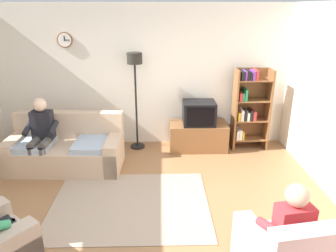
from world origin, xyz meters
TOP-DOWN VIEW (x-y plane):
  - ground_plane at (0.00, 0.00)m, footprint 12.00×12.00m
  - back_wall_assembly at (-0.00, 2.66)m, footprint 6.20×0.17m
  - couch at (-1.29, 1.56)m, footprint 1.93×0.95m
  - tv_stand at (1.06, 2.25)m, footprint 1.10×0.56m
  - tv at (1.06, 2.23)m, footprint 0.60×0.49m
  - bookshelf at (2.02, 2.32)m, footprint 0.68×0.36m
  - floor_lamp at (-0.12, 2.35)m, footprint 0.28×0.28m
  - area_rug at (-0.10, 0.37)m, footprint 2.20×1.70m
  - person_on_couch at (-1.63, 1.45)m, footprint 0.52×0.55m
  - person_in_right_armchair at (1.57, -0.93)m, footprint 0.56×0.58m

SIDE VIEW (x-z plane):
  - ground_plane at x=0.00m, z-range 0.00..0.00m
  - area_rug at x=-0.10m, z-range 0.00..0.01m
  - tv_stand at x=1.06m, z-range 0.00..0.52m
  - couch at x=-1.29m, z-range -0.14..0.76m
  - person_in_right_armchair at x=1.57m, z-range 0.04..1.16m
  - person_on_couch at x=-1.63m, z-range 0.08..1.32m
  - tv at x=1.06m, z-range 0.52..0.96m
  - bookshelf at x=2.02m, z-range 0.04..1.59m
  - back_wall_assembly at x=0.00m, z-range 0.00..2.70m
  - floor_lamp at x=-0.12m, z-range 0.53..2.38m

